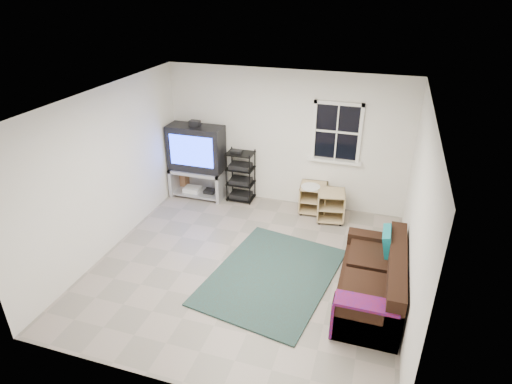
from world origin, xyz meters
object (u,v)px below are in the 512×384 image
(side_table_right, at_px, (313,196))
(sofa, at_px, (373,282))
(tv_unit, at_px, (197,156))
(av_rack, at_px, (241,179))
(side_table_left, at_px, (331,204))

(side_table_right, height_order, sofa, sofa)
(tv_unit, relative_size, sofa, 0.86)
(tv_unit, bearing_deg, av_rack, 5.36)
(av_rack, height_order, sofa, av_rack)
(tv_unit, bearing_deg, side_table_left, -3.28)
(av_rack, bearing_deg, tv_unit, -174.64)
(side_table_left, xyz_separation_m, sofa, (0.89, -2.07, -0.00))
(side_table_left, distance_m, side_table_right, 0.42)
(side_table_left, bearing_deg, side_table_right, 151.01)
(tv_unit, relative_size, side_table_left, 2.80)
(side_table_left, height_order, sofa, sofa)
(av_rack, xyz_separation_m, side_table_left, (1.83, -0.24, -0.15))
(av_rack, relative_size, side_table_right, 1.81)
(tv_unit, distance_m, av_rack, 0.98)
(tv_unit, xyz_separation_m, av_rack, (0.88, 0.08, -0.42))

